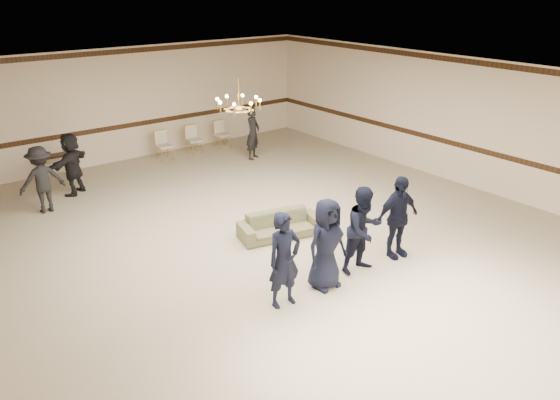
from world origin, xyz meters
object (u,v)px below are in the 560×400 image
Objects in this scene: banquet_chair_right at (222,134)px; console_table at (57,167)px; adult_mid at (72,164)px; boy_a at (284,260)px; boy_b at (326,244)px; adult_right at (253,133)px; banquet_chair_left at (164,146)px; banquet_chair_mid at (194,140)px; boy_c at (364,230)px; boy_d at (398,217)px; adult_left at (42,180)px; settee at (280,225)px; chandelier at (238,93)px.

console_table is (-5.00, 0.20, -0.09)m from banquet_chair_right.
boy_a is at bearing 61.20° from adult_mid.
adult_right is (3.16, 6.61, -0.04)m from boy_b.
banquet_chair_left is 1.00m from banquet_chair_mid.
boy_b is at bearing -112.87° from banquet_chair_right.
banquet_chair_right is at bearing 68.51° from boy_a.
boy_a and boy_c have the same top height.
boy_d is at bearing -61.81° from console_table.
console_table is (0.88, 2.00, -0.43)m from adult_left.
chandelier is at bearing 130.39° from settee.
chandelier is at bearing 79.79° from adult_mid.
settee is at bearing -64.08° from console_table.
adult_left is at bearing 112.76° from boy_b.
adult_right is (1.36, 6.61, -0.04)m from boy_d.
boy_c and boy_d have the same top height.
boy_b is 1.89× the size of banquet_chair_mid.
boy_b is 1.00× the size of boy_d.
settee is at bearing 72.12° from boy_b.
adult_left is 4.29m from banquet_chair_left.
boy_d is 1.89× the size of banquet_chair_left.
boy_c is 1.89× the size of banquet_chair_right.
chandelier reaches higher than settee.
console_table is (-3.76, 8.31, -0.47)m from boy_d.
adult_right reaches higher than settee.
boy_a is 7.09m from adult_mid.
banquet_chair_left and banquet_chair_right have the same top height.
settee is 2.01× the size of banquet_chair_right.
banquet_chair_left is (0.14, 8.11, -0.38)m from boy_c.
console_table is (-5.12, 1.70, -0.43)m from adult_right.
boy_b is 8.55m from console_table.
boy_a reaches higher than banquet_chair_left.
boy_d is (1.80, 0.00, 0.00)m from boy_b.
adult_mid is at bearing 144.47° from adult_right.
boy_b is 8.67m from banquet_chair_right.
boy_a is 8.39m from console_table.
boy_c reaches higher than banquet_chair_right.
chandelier is at bearing 84.65° from boy_b.
banquet_chair_right is at bearing 68.01° from boy_b.
adult_right is at bearing -32.49° from banquet_chair_left.
banquet_chair_right is at bearing 61.68° from chandelier.
boy_b reaches higher than adult_right.
banquet_chair_mid is (2.04, 8.11, -0.38)m from boy_b.
adult_right is at bearing 138.28° from adult_mid.
boy_a is at bearing -111.10° from chandelier.
banquet_chair_right is at bearing 82.36° from settee.
boy_c is at bearing -172.93° from boy_d.
boy_d is 8.13m from banquet_chair_mid.
boy_c is 6.99m from adult_right.
banquet_chair_mid is 1.06× the size of console_table.
banquet_chair_mid is at bearing 95.38° from boy_d.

